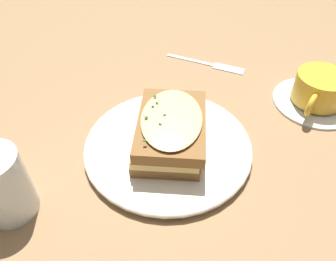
{
  "coord_description": "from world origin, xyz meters",
  "views": [
    {
      "loc": [
        0.31,
        -0.14,
        0.38
      ],
      "look_at": [
        -0.02,
        -0.02,
        0.04
      ],
      "focal_mm": 35.0,
      "sensor_mm": 36.0,
      "label": 1
    }
  ],
  "objects_px": {
    "water_glass": "(1,186)",
    "fork": "(214,65)",
    "dinner_plate": "(168,146)",
    "teacup_with_saucer": "(318,92)",
    "sandwich": "(170,130)"
  },
  "relations": [
    {
      "from": "teacup_with_saucer",
      "to": "water_glass",
      "type": "bearing_deg",
      "value": -28.34
    },
    {
      "from": "dinner_plate",
      "to": "teacup_with_saucer",
      "type": "relative_size",
      "value": 1.74
    },
    {
      "from": "teacup_with_saucer",
      "to": "fork",
      "type": "xyz_separation_m",
      "value": [
        -0.18,
        -0.12,
        -0.02
      ]
    },
    {
      "from": "water_glass",
      "to": "fork",
      "type": "xyz_separation_m",
      "value": [
        -0.22,
        0.4,
        -0.05
      ]
    },
    {
      "from": "water_glass",
      "to": "fork",
      "type": "bearing_deg",
      "value": 118.87
    },
    {
      "from": "teacup_with_saucer",
      "to": "fork",
      "type": "distance_m",
      "value": 0.21
    },
    {
      "from": "teacup_with_saucer",
      "to": "sandwich",
      "type": "bearing_deg",
      "value": -29.63
    },
    {
      "from": "teacup_with_saucer",
      "to": "dinner_plate",
      "type": "bearing_deg",
      "value": -30.18
    },
    {
      "from": "sandwich",
      "to": "fork",
      "type": "bearing_deg",
      "value": 138.6
    },
    {
      "from": "dinner_plate",
      "to": "water_glass",
      "type": "height_order",
      "value": "water_glass"
    },
    {
      "from": "dinner_plate",
      "to": "teacup_with_saucer",
      "type": "bearing_deg",
      "value": 93.22
    },
    {
      "from": "dinner_plate",
      "to": "water_glass",
      "type": "bearing_deg",
      "value": -82.63
    },
    {
      "from": "sandwich",
      "to": "teacup_with_saucer",
      "type": "bearing_deg",
      "value": 93.76
    },
    {
      "from": "sandwich",
      "to": "fork",
      "type": "height_order",
      "value": "sandwich"
    },
    {
      "from": "teacup_with_saucer",
      "to": "water_glass",
      "type": "xyz_separation_m",
      "value": [
        0.05,
        -0.52,
        0.02
      ]
    }
  ]
}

